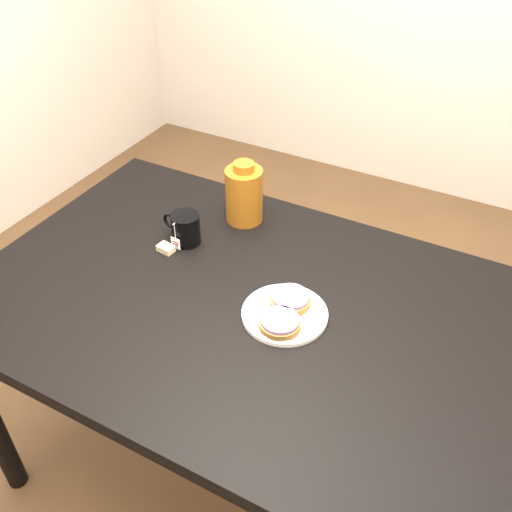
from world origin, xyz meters
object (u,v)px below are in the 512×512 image
object	(u,v)px
mug	(185,228)
plate	(285,313)
teabag_pouch	(166,248)
table	(249,325)
bagel_front	(280,323)
bagel_back	(290,299)
bagel_package	(244,194)

from	to	relation	value
mug	plate	bearing A→B (deg)	-14.00
mug	teabag_pouch	xyz separation A→B (m)	(-0.02, -0.06, -0.04)
table	mug	bearing A→B (deg)	154.00
bagel_front	mug	bearing A→B (deg)	154.26
teabag_pouch	bagel_front	bearing A→B (deg)	-16.72
bagel_back	bagel_front	distance (m)	0.08
plate	bagel_front	size ratio (longest dim) A/B	1.52
table	bagel_front	size ratio (longest dim) A/B	10.32
teabag_pouch	table	bearing A→B (deg)	-13.33
bagel_back	bagel_package	world-z (taller)	bagel_package
plate	bagel_package	xyz separation A→B (m)	(-0.28, 0.31, 0.08)
table	mug	size ratio (longest dim) A/B	11.26
table	bagel_front	xyz separation A→B (m)	(0.11, -0.05, 0.11)
bagel_front	mug	xyz separation A→B (m)	(-0.38, 0.19, 0.02)
bagel_back	teabag_pouch	bearing A→B (deg)	174.30
plate	bagel_package	world-z (taller)	bagel_package
mug	bagel_package	bearing A→B (deg)	69.03
table	bagel_package	bearing A→B (deg)	120.73
plate	mug	size ratio (longest dim) A/B	1.66
plate	teabag_pouch	world-z (taller)	teabag_pouch
bagel_front	bagel_package	world-z (taller)	bagel_package
table	teabag_pouch	world-z (taller)	teabag_pouch
table	plate	bearing A→B (deg)	-1.93
bagel_front	mug	distance (m)	0.43
teabag_pouch	bagel_back	bearing A→B (deg)	-5.70
table	bagel_package	xyz separation A→B (m)	(-0.18, 0.31, 0.17)
plate	bagel_front	distance (m)	0.05
plate	bagel_front	bearing A→B (deg)	-77.26
mug	teabag_pouch	bearing A→B (deg)	-105.06
plate	bagel_front	xyz separation A→B (m)	(0.01, -0.05, 0.02)
plate	bagel_back	size ratio (longest dim) A/B	1.60
bagel_package	plate	bearing A→B (deg)	-47.64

